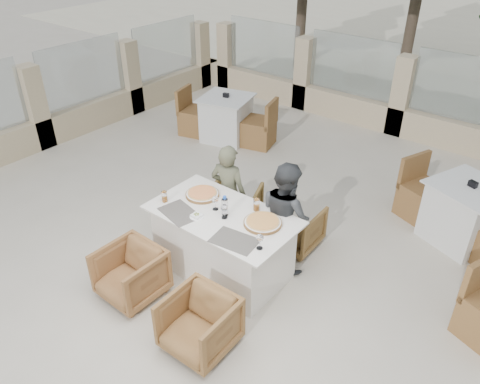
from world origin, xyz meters
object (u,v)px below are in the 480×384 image
Objects in this scene: pizza_left at (202,194)px; bg_table_a at (226,118)px; armchair_near_left at (131,274)px; pizza_right at (263,222)px; beer_glass_right at (256,205)px; diner_left at (229,193)px; olive_dish at (197,215)px; armchair_near_right at (199,324)px; water_bottle at (225,206)px; beer_glass_left at (164,197)px; wine_glass_near at (224,210)px; wine_glass_centre at (215,202)px; armchair_far_left at (234,208)px; armchair_far_right at (295,226)px; bg_table_b at (464,214)px; diner_right at (285,216)px; wine_glass_corner at (260,241)px; dining_table at (223,243)px.

pizza_left reaches higher than bg_table_a.
pizza_right is at bearing 48.07° from armchair_near_left.
bg_table_a is at bearing 125.32° from pizza_left.
beer_glass_right is 0.69m from diner_left.
olive_dish is 0.18× the size of armchair_near_right.
diner_left reaches higher than water_bottle.
beer_glass_left is 0.48m from olive_dish.
wine_glass_near reaches higher than olive_dish.
pizza_left is 3.44× the size of olive_dish.
armchair_far_left is at bearing 114.43° from wine_glass_centre.
armchair_far_right is 0.36× the size of bg_table_a.
wine_glass_near is 2.97m from bg_table_b.
wine_glass_centre is (0.30, -0.12, 0.07)m from pizza_left.
wine_glass_near reaches higher than armchair_near_right.
wine_glass_centre reaches higher than bg_table_a.
diner_right is 0.79× the size of bg_table_a.
olive_dish is 0.79m from diner_left.
wine_glass_corner is at bearing 131.70° from diner_left.
beer_glass_right reaches higher than bg_table_a.
diner_right reaches higher than diner_left.
bg_table_b is at bearing 50.09° from water_bottle.
wine_glass_corner reaches higher than beer_glass_right.
diner_left reaches higher than bg_table_a.
pizza_left reaches higher than armchair_far_right.
pizza_right is at bearing 28.02° from olive_dish.
armchair_near_right is at bearing -76.79° from beer_glass_right.
dining_table is 3.49m from bg_table_a.
armchair_far_left is 1.01× the size of armchair_near_right.
wine_glass_corner reaches higher than armchair_far_right.
water_bottle is 0.18× the size of diner_right.
armchair_far_left is 1.95m from armchair_near_right.
dining_table is at bearing 117.28° from armchair_near_right.
olive_dish reaches higher than armchair_far_right.
water_bottle reaches higher than armchair_near_right.
armchair_far_right is 1.86m from armchair_near_right.
beer_glass_left reaches higher than dining_table.
bg_table_b is at bearing 55.51° from pizza_right.
diner_left reaches higher than wine_glass_corner.
olive_dish is 0.92m from armchair_near_left.
dining_table is at bearing 50.25° from olive_dish.
wine_glass_centre is 0.81m from wine_glass_corner.
armchair_far_right is 0.53m from diner_right.
beer_glass_left is 1.51m from armchair_near_right.
water_bottle is at bearing 17.38° from beer_glass_left.
water_bottle is at bearing 124.50° from wine_glass_near.
diner_right is 2.26m from bg_table_b.
wine_glass_near is at bearing 101.89° from armchair_far_left.
bg_table_b is (1.84, 2.28, -0.48)m from wine_glass_near.
dining_table reaches higher than armchair_far_right.
wine_glass_corner is at bearing -18.32° from dining_table.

